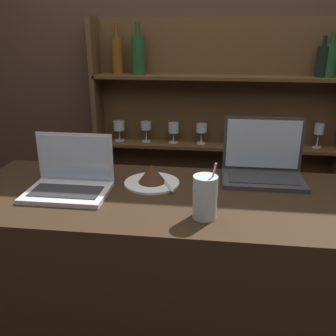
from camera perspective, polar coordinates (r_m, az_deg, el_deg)
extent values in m
cube|color=black|center=(1.72, 3.13, -19.85)|extent=(1.79, 0.63, 1.02)
cube|color=#4C3328|center=(2.43, 5.48, 13.86)|extent=(7.00, 0.06, 2.70)
cube|color=brown|center=(2.53, -10.21, 2.18)|extent=(0.03, 0.18, 1.69)
cube|color=brown|center=(2.50, 7.11, 2.11)|extent=(1.53, 0.02, 1.69)
cube|color=brown|center=(2.55, 6.76, -5.72)|extent=(1.49, 0.18, 0.02)
cube|color=brown|center=(2.39, 7.18, 3.42)|extent=(1.49, 0.18, 0.02)
cube|color=brown|center=(2.31, 7.65, 13.53)|extent=(1.49, 0.18, 0.02)
cylinder|color=silver|center=(2.46, -7.37, 4.23)|extent=(0.06, 0.06, 0.01)
cylinder|color=silver|center=(2.45, -7.41, 5.03)|extent=(0.01, 0.01, 0.07)
cylinder|color=silver|center=(2.44, -7.48, 6.43)|extent=(0.07, 0.07, 0.06)
cylinder|color=silver|center=(2.43, -3.32, 4.11)|extent=(0.06, 0.06, 0.01)
cylinder|color=silver|center=(2.42, -3.34, 5.03)|extent=(0.01, 0.01, 0.07)
cylinder|color=silver|center=(2.40, -3.37, 6.48)|extent=(0.07, 0.07, 0.05)
cylinder|color=silver|center=(2.40, 0.84, 3.97)|extent=(0.06, 0.06, 0.01)
cylinder|color=silver|center=(2.39, 0.85, 4.74)|extent=(0.01, 0.01, 0.06)
cylinder|color=silver|center=(2.38, 0.86, 6.17)|extent=(0.07, 0.07, 0.06)
cylinder|color=silver|center=(2.39, 5.07, 3.81)|extent=(0.06, 0.06, 0.01)
cylinder|color=silver|center=(2.38, 5.10, 4.67)|extent=(0.01, 0.01, 0.07)
cylinder|color=silver|center=(2.36, 5.14, 6.10)|extent=(0.07, 0.07, 0.05)
cylinder|color=silver|center=(2.39, 9.31, 3.62)|extent=(0.05, 0.05, 0.01)
cylinder|color=silver|center=(2.38, 9.36, 4.43)|extent=(0.01, 0.01, 0.06)
cylinder|color=silver|center=(2.36, 9.45, 5.90)|extent=(0.06, 0.06, 0.06)
cylinder|color=silver|center=(2.40, 13.52, 3.42)|extent=(0.05, 0.05, 0.01)
cylinder|color=silver|center=(2.40, 13.59, 4.17)|extent=(0.01, 0.01, 0.06)
cylinder|color=silver|center=(2.38, 13.71, 5.56)|extent=(0.06, 0.06, 0.06)
cylinder|color=silver|center=(2.43, 17.67, 3.20)|extent=(0.05, 0.05, 0.01)
cylinder|color=silver|center=(2.42, 17.77, 4.15)|extent=(0.01, 0.01, 0.08)
cylinder|color=silver|center=(2.40, 17.96, 5.82)|extent=(0.06, 0.06, 0.07)
cylinder|color=silver|center=(2.47, 21.69, 2.97)|extent=(0.05, 0.05, 0.01)
cylinder|color=silver|center=(2.46, 21.82, 3.93)|extent=(0.01, 0.01, 0.08)
cylinder|color=silver|center=(2.44, 22.04, 5.54)|extent=(0.06, 0.06, 0.06)
cylinder|color=#1E4C23|center=(2.34, -4.56, 16.75)|extent=(0.08, 0.08, 0.22)
cylinder|color=#1E4C23|center=(2.34, -4.66, 20.41)|extent=(0.03, 0.03, 0.07)
cylinder|color=brown|center=(2.37, -7.75, 16.57)|extent=(0.07, 0.07, 0.22)
cylinder|color=brown|center=(2.37, -7.92, 20.04)|extent=(0.02, 0.02, 0.07)
cylinder|color=black|center=(2.37, 22.42, 14.72)|extent=(0.07, 0.07, 0.17)
cylinder|color=black|center=(2.37, 22.80, 17.42)|extent=(0.02, 0.02, 0.06)
cylinder|color=#1E4C23|center=(2.38, 23.49, 14.76)|extent=(0.07, 0.07, 0.18)
cylinder|color=#1E4C23|center=(2.38, 23.91, 17.67)|extent=(0.03, 0.03, 0.06)
cube|color=silver|center=(1.51, -15.06, -3.62)|extent=(0.31, 0.22, 0.02)
cube|color=#28282B|center=(1.49, -15.26, -3.43)|extent=(0.27, 0.12, 0.00)
cube|color=silver|center=(1.56, -13.96, 1.64)|extent=(0.31, 0.00, 0.20)
cube|color=silver|center=(1.56, -13.99, 1.62)|extent=(0.29, 0.01, 0.18)
cube|color=#333338|center=(1.62, 14.26, -1.78)|extent=(0.34, 0.21, 0.02)
cube|color=#28282B|center=(1.61, 14.33, -1.57)|extent=(0.29, 0.11, 0.00)
cube|color=#333338|center=(1.68, 14.26, 3.57)|extent=(0.34, 0.00, 0.24)
cube|color=silver|center=(1.68, 14.27, 3.55)|extent=(0.31, 0.01, 0.21)
cylinder|color=white|center=(1.56, -2.47, -2.29)|extent=(0.23, 0.23, 0.01)
cone|color=#422616|center=(1.54, -2.49, -0.82)|extent=(0.11, 0.11, 0.08)
cube|color=#B7B7BC|center=(1.53, -0.25, -2.39)|extent=(0.08, 0.16, 0.00)
cylinder|color=silver|center=(1.27, 5.64, -4.44)|extent=(0.08, 0.08, 0.15)
cylinder|color=#EA9EC6|center=(1.25, 6.35, -3.45)|extent=(0.04, 0.01, 0.20)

